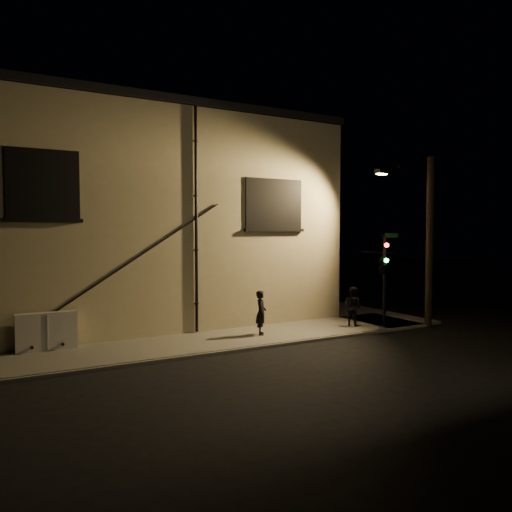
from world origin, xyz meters
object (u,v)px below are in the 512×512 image
utility_cabinet (47,331)px  pedestrian_a (261,313)px  pedestrian_b (353,306)px  streetlamp_pole (426,236)px  traffic_signal (383,264)px

utility_cabinet → pedestrian_a: (7.13, -1.27, 0.20)m
pedestrian_b → streetlamp_pole: streetlamp_pole is taller
pedestrian_a → pedestrian_b: pedestrian_a is taller
utility_cabinet → pedestrian_a: 7.25m
utility_cabinet → pedestrian_b: 11.31m
pedestrian_a → pedestrian_b: bearing=-66.6°
pedestrian_a → pedestrian_b: 4.08m
pedestrian_a → streetlamp_pole: bearing=-73.9°
pedestrian_b → streetlamp_pole: bearing=-123.4°
traffic_signal → streetlamp_pole: (2.04, -0.33, 1.06)m
utility_cabinet → pedestrian_a: pedestrian_a is taller
traffic_signal → streetlamp_pole: size_ratio=0.54×
traffic_signal → utility_cabinet: bearing=168.8°
pedestrian_a → utility_cabinet: bearing=107.7°
traffic_signal → pedestrian_a: bearing=167.3°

